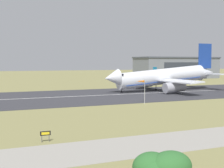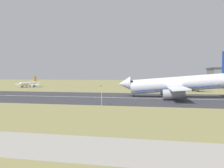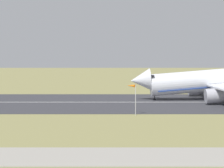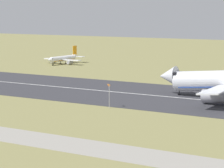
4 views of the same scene
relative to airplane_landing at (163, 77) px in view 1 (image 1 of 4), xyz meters
name	(u,v)px [view 1 (image 1 of 4)]	position (x,y,z in m)	size (l,w,h in m)	color
ground_plane	(140,123)	(-38.41, -53.67, -5.47)	(713.35, 713.35, 0.00)	olive
runway_strip	(72,97)	(-38.41, -5.65, -5.44)	(473.35, 46.80, 0.06)	#333338
runway_centreline	(72,96)	(-38.41, -5.65, -5.41)	(426.02, 0.70, 0.01)	silver
taxiway_road	(185,140)	(-38.41, -67.89, -5.45)	(355.01, 10.21, 0.05)	gray
hangar_building	(176,68)	(60.03, 78.09, 1.99)	(58.04, 23.50, 14.89)	slate
airplane_landing	(163,77)	(0.00, 0.00, 0.00)	(50.94, 45.35, 19.12)	silver
airplane_parked_centre	(146,78)	(14.41, 39.09, -2.42)	(17.64, 18.66, 8.91)	silver
shrub_clump	(161,167)	(-50.23, -80.13, -4.08)	(5.62, 4.35, 3.00)	#2D662D
windsock_pole	(141,83)	(-25.75, -30.10, 0.35)	(2.04, 2.07, 6.52)	#B7B7BC
runway_sign	(45,134)	(-57.66, -60.98, -4.32)	(1.51, 0.13, 1.57)	#4C4C51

